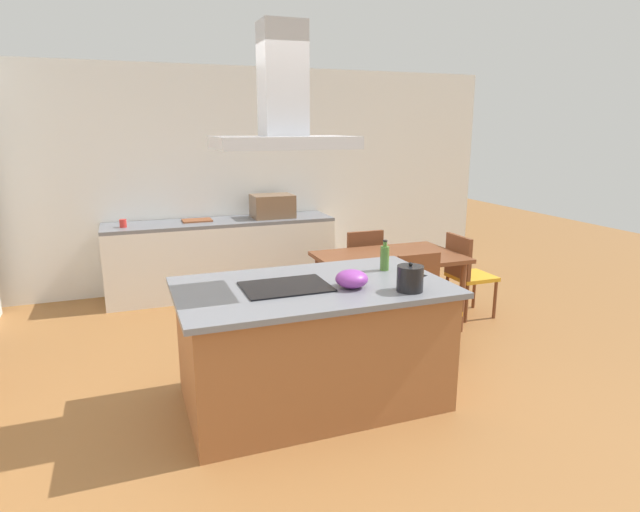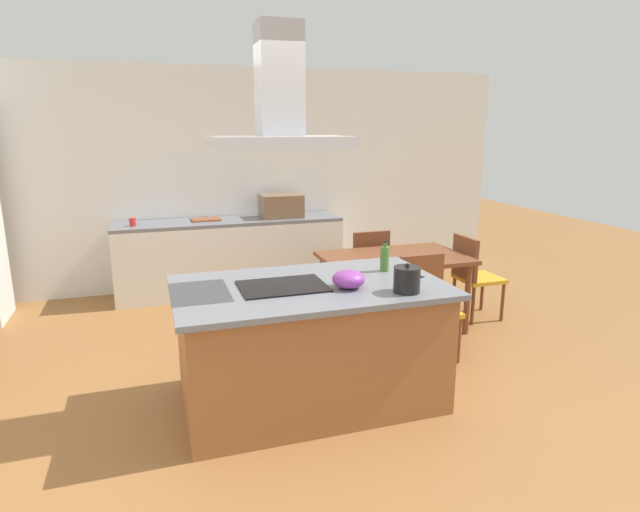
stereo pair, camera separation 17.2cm
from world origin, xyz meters
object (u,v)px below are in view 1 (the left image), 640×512
Objects in this scene: dining_table at (389,263)px; chair_facing_island at (424,298)px; range_hood at (283,109)px; olive_oil_bottle at (385,258)px; countertop_microwave at (272,206)px; mixing_bowl at (352,279)px; cooktop at (286,287)px; coffee_mug_red at (123,223)px; chair_facing_back_wall at (361,263)px; tea_kettle at (410,278)px; chair_at_right_end at (466,270)px; cutting_board at (197,220)px.

chair_facing_island reaches higher than dining_table.
dining_table is at bearing 38.92° from range_hood.
countertop_microwave reaches higher than olive_oil_bottle.
chair_facing_island is (0.99, 0.64, -0.45)m from mixing_bowl.
cooktop is at bearing 159.54° from mixing_bowl.
cooktop is 2.99m from coffee_mug_red.
tea_kettle is at bearing -106.56° from chair_facing_back_wall.
countertop_microwave reaches higher than chair_at_right_end.
cooktop is at bearing -161.30° from chair_facing_island.
mixing_bowl is at bearing -63.78° from coffee_mug_red.
chair_facing_back_wall is (0.56, 1.64, -0.49)m from olive_oil_bottle.
chair_at_right_end is (1.48, 0.97, -0.49)m from olive_oil_bottle.
coffee_mug_red reaches higher than chair_at_right_end.
mixing_bowl is 0.46× the size of countertop_microwave.
range_hood is (0.21, -2.93, 1.19)m from cutting_board.
olive_oil_bottle is at bearing -54.40° from coffee_mug_red.
olive_oil_bottle reaches higher than chair_facing_island.
olive_oil_bottle is at bearing 11.35° from range_hood.
chair_facing_island is at bearing 28.71° from olive_oil_bottle.
chair_facing_back_wall reaches higher than dining_table.
range_hood is at bearing -103.76° from countertop_microwave.
coffee_mug_red is 0.10× the size of range_hood.
coffee_mug_red is 3.41m from chair_facing_island.
chair_facing_island is (1.42, 0.48, -0.40)m from cooktop.
mixing_bowl is at bearing -147.10° from chair_facing_island.
countertop_microwave is 0.92m from cutting_board.
countertop_microwave is 0.56× the size of range_hood.
dining_table is 1.57× the size of chair_facing_island.
countertop_microwave is at bearing 76.24° from range_hood.
chair_at_right_end is at bearing -35.08° from cutting_board.
chair_facing_back_wall is at bearing -56.33° from countertop_microwave.
mixing_bowl is at bearing -78.35° from cutting_board.
olive_oil_bottle reaches higher than cooktop.
coffee_mug_red reaches higher than cooktop.
cooktop is 2.63× the size of mixing_bowl.
mixing_bowl reaches higher than coffee_mug_red.
chair_facing_back_wall is at bearing 90.00° from dining_table.
countertop_microwave is 2.44m from chair_at_right_end.
coffee_mug_red is 0.10× the size of chair_at_right_end.
coffee_mug_red is 3.78m from chair_at_right_end.
chair_facing_back_wall is at bearing 51.93° from range_hood.
chair_at_right_end is 0.99× the size of range_hood.
chair_facing_island is at bearing -43.54° from coffee_mug_red.
chair_facing_back_wall is at bearing -34.55° from cutting_board.
tea_kettle is 0.26× the size of chair_facing_back_wall.
range_hood reaches higher than chair_facing_back_wall.
tea_kettle reaches higher than cooktop.
countertop_microwave is (0.28, 3.04, 0.08)m from mixing_bowl.
tea_kettle is 1.02× the size of mixing_bowl.
cutting_board is at bearing 8.27° from coffee_mug_red.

